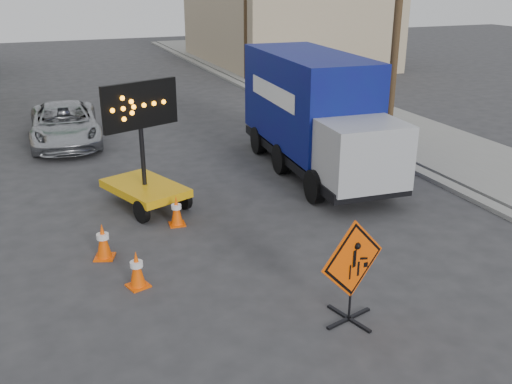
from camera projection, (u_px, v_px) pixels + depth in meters
ground at (317, 368)px, 8.79m from camera, size 100.00×100.00×0.00m
curb_right at (304, 115)px, 24.27m from camera, size 0.40×60.00×0.12m
sidewalk_right at (351, 111)px, 25.07m from camera, size 4.00×60.00×0.15m
building_right_far at (284, 28)px, 38.49m from camera, size 10.00×14.00×4.60m
utility_pole_near at (399, 7)px, 18.56m from camera, size 1.80×0.26×9.00m
construction_sign at (352, 269)px, 9.67m from camera, size 1.40×1.00×1.91m
arrow_board at (145, 181)px, 14.65m from camera, size 2.11×2.64×3.27m
pickup_truck at (65, 124)px, 20.28m from camera, size 2.56×5.13×1.39m
box_truck at (314, 120)px, 17.13m from camera, size 2.71×7.48×3.50m
cone_a at (137, 269)px, 10.96m from camera, size 0.49×0.49×0.77m
cone_b at (103, 241)px, 12.07m from camera, size 0.52×0.52×0.80m
cone_c at (176, 211)px, 13.69m from camera, size 0.41×0.41×0.75m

